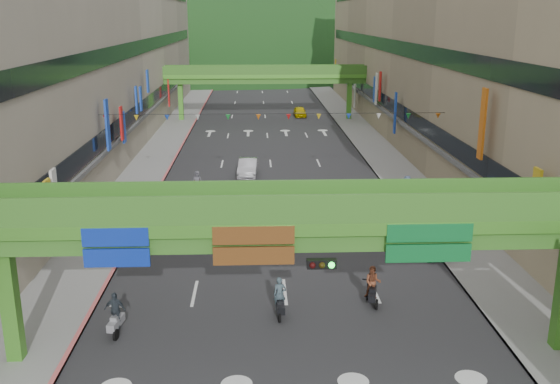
{
  "coord_description": "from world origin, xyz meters",
  "views": [
    {
      "loc": [
        -1.4,
        -16.53,
        13.33
      ],
      "look_at": [
        0.0,
        18.0,
        3.5
      ],
      "focal_mm": 40.0,
      "sensor_mm": 36.0,
      "label": 1
    }
  ],
  "objects_px": {
    "scooter_rider_near": "(280,299)",
    "car_silver": "(248,168)",
    "overpass_near": "(318,240)",
    "scooter_rider_mid": "(373,285)",
    "car_yellow": "(300,112)",
    "pedestrian_red": "(435,222)"
  },
  "relations": [
    {
      "from": "car_silver",
      "to": "pedestrian_red",
      "type": "relative_size",
      "value": 2.61
    },
    {
      "from": "overpass_near",
      "to": "pedestrian_red",
      "type": "height_order",
      "value": "overpass_near"
    },
    {
      "from": "scooter_rider_mid",
      "to": "scooter_rider_near",
      "type": "bearing_deg",
      "value": -166.58
    },
    {
      "from": "overpass_near",
      "to": "pedestrian_red",
      "type": "xyz_separation_m",
      "value": [
        8.87,
        14.74,
        -4.35
      ]
    },
    {
      "from": "overpass_near",
      "to": "car_yellow",
      "type": "xyz_separation_m",
      "value": [
        3.79,
        62.37,
        -4.53
      ]
    },
    {
      "from": "car_silver",
      "to": "car_yellow",
      "type": "height_order",
      "value": "car_silver"
    },
    {
      "from": "scooter_rider_mid",
      "to": "car_silver",
      "type": "relative_size",
      "value": 0.43
    },
    {
      "from": "scooter_rider_mid",
      "to": "pedestrian_red",
      "type": "xyz_separation_m",
      "value": [
        5.7,
        9.65,
        -0.14
      ]
    },
    {
      "from": "overpass_near",
      "to": "scooter_rider_mid",
      "type": "relative_size",
      "value": 14.41
    },
    {
      "from": "car_yellow",
      "to": "car_silver",
      "type": "bearing_deg",
      "value": -102.85
    },
    {
      "from": "scooter_rider_mid",
      "to": "pedestrian_red",
      "type": "distance_m",
      "value": 11.21
    },
    {
      "from": "scooter_rider_near",
      "to": "car_silver",
      "type": "xyz_separation_m",
      "value": [
        -1.68,
        26.0,
        -0.14
      ]
    },
    {
      "from": "scooter_rider_near",
      "to": "car_silver",
      "type": "relative_size",
      "value": 0.43
    },
    {
      "from": "pedestrian_red",
      "to": "car_yellow",
      "type": "bearing_deg",
      "value": 72.17
    },
    {
      "from": "overpass_near",
      "to": "car_silver",
      "type": "xyz_separation_m",
      "value": [
        -2.98,
        30.02,
        -4.47
      ]
    },
    {
      "from": "scooter_rider_near",
      "to": "scooter_rider_mid",
      "type": "height_order",
      "value": "scooter_rider_mid"
    },
    {
      "from": "scooter_rider_near",
      "to": "car_yellow",
      "type": "xyz_separation_m",
      "value": [
        5.09,
        58.35,
        -0.2
      ]
    },
    {
      "from": "overpass_near",
      "to": "car_yellow",
      "type": "distance_m",
      "value": 62.65
    },
    {
      "from": "scooter_rider_near",
      "to": "car_yellow",
      "type": "height_order",
      "value": "scooter_rider_near"
    },
    {
      "from": "overpass_near",
      "to": "car_silver",
      "type": "relative_size",
      "value": 6.25
    },
    {
      "from": "car_yellow",
      "to": "overpass_near",
      "type": "bearing_deg",
      "value": -94.51
    },
    {
      "from": "overpass_near",
      "to": "car_yellow",
      "type": "relative_size",
      "value": 7.11
    }
  ]
}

